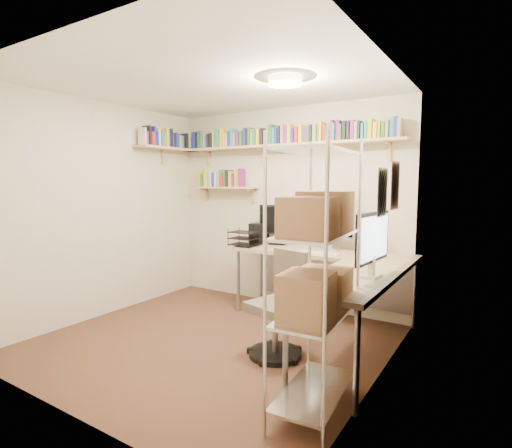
# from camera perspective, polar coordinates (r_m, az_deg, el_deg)

# --- Properties ---
(ground) EXTENTS (3.20, 3.20, 0.00)m
(ground) POSITION_cam_1_polar(r_m,az_deg,el_deg) (4.16, -6.37, -16.33)
(ground) COLOR #44251D
(ground) RESTS_ON ground
(room_shell) EXTENTS (3.24, 3.04, 2.52)m
(room_shell) POSITION_cam_1_polar(r_m,az_deg,el_deg) (3.84, -6.58, 5.54)
(room_shell) COLOR beige
(room_shell) RESTS_ON ground
(wall_shelves) EXTENTS (3.12, 1.09, 0.79)m
(wall_shelves) POSITION_cam_1_polar(r_m,az_deg,el_deg) (5.17, -1.27, 11.02)
(wall_shelves) COLOR tan
(wall_shelves) RESTS_ON ground
(corner_desk) EXTENTS (2.12, 2.04, 1.38)m
(corner_desk) POSITION_cam_1_polar(r_m,az_deg,el_deg) (4.35, 8.58, -4.51)
(corner_desk) COLOR tan
(corner_desk) RESTS_ON ground
(office_chair) EXTENTS (0.53, 0.53, 0.96)m
(office_chair) POSITION_cam_1_polar(r_m,az_deg,el_deg) (3.72, 3.42, -12.40)
(office_chair) COLOR black
(office_chair) RESTS_ON ground
(wire_rack) EXTENTS (0.47, 0.84, 1.88)m
(wire_rack) POSITION_cam_1_polar(r_m,az_deg,el_deg) (2.70, 8.65, -5.12)
(wire_rack) COLOR silver
(wire_rack) RESTS_ON ground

